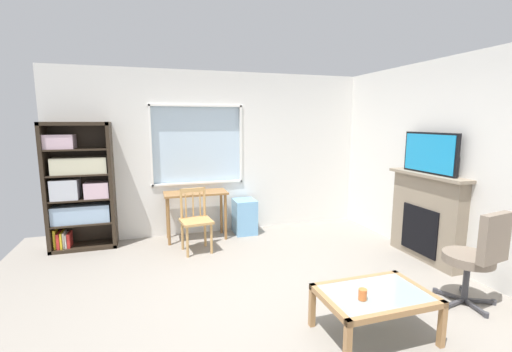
# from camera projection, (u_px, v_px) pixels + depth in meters

# --- Properties ---
(ground) EXTENTS (6.06, 5.95, 0.02)m
(ground) POSITION_uv_depth(u_px,v_px,m) (262.00, 301.00, 3.58)
(ground) COLOR gray
(wall_back_with_window) EXTENTS (5.06, 0.15, 2.64)m
(wall_back_with_window) POSITION_uv_depth(u_px,v_px,m) (218.00, 154.00, 5.72)
(wall_back_with_window) COLOR silver
(wall_back_with_window) RESTS_ON ground
(wall_right) EXTENTS (0.12, 5.15, 2.64)m
(wall_right) POSITION_uv_depth(u_px,v_px,m) (466.00, 165.00, 4.13)
(wall_right) COLOR silver
(wall_right) RESTS_ON ground
(bookshelf) EXTENTS (0.90, 0.38, 1.84)m
(bookshelf) POSITION_uv_depth(u_px,v_px,m) (79.00, 187.00, 4.94)
(bookshelf) COLOR #2D2319
(bookshelf) RESTS_ON ground
(desk_under_window) EXTENTS (0.97, 0.43, 0.76)m
(desk_under_window) POSITION_uv_depth(u_px,v_px,m) (196.00, 200.00, 5.37)
(desk_under_window) COLOR olive
(desk_under_window) RESTS_ON ground
(wooden_chair) EXTENTS (0.46, 0.45, 0.90)m
(wooden_chair) POSITION_uv_depth(u_px,v_px,m) (196.00, 220.00, 4.89)
(wooden_chair) COLOR tan
(wooden_chair) RESTS_ON ground
(plastic_drawer_unit) EXTENTS (0.35, 0.40, 0.57)m
(plastic_drawer_unit) POSITION_uv_depth(u_px,v_px,m) (245.00, 216.00, 5.71)
(plastic_drawer_unit) COLOR #72ADDB
(plastic_drawer_unit) RESTS_ON ground
(fireplace) EXTENTS (0.26, 1.21, 1.17)m
(fireplace) POSITION_uv_depth(u_px,v_px,m) (426.00, 217.00, 4.58)
(fireplace) COLOR gray
(fireplace) RESTS_ON ground
(tv) EXTENTS (0.06, 0.85, 0.53)m
(tv) POSITION_uv_depth(u_px,v_px,m) (430.00, 153.00, 4.44)
(tv) COLOR black
(tv) RESTS_ON fireplace
(office_chair) EXTENTS (0.58, 0.58, 1.00)m
(office_chair) POSITION_uv_depth(u_px,v_px,m) (478.00, 254.00, 3.38)
(office_chair) COLOR #7A6B5B
(office_chair) RESTS_ON ground
(coffee_table) EXTENTS (0.94, 0.64, 0.40)m
(coffee_table) POSITION_uv_depth(u_px,v_px,m) (375.00, 299.00, 2.94)
(coffee_table) COLOR #8C9E99
(coffee_table) RESTS_ON ground
(sippy_cup) EXTENTS (0.07, 0.07, 0.09)m
(sippy_cup) POSITION_uv_depth(u_px,v_px,m) (363.00, 294.00, 2.81)
(sippy_cup) COLOR orange
(sippy_cup) RESTS_ON coffee_table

